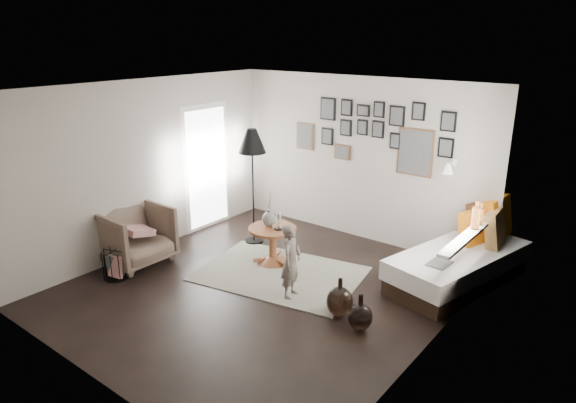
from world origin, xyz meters
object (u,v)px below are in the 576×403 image
Objects in this scene: child at (291,261)px; floor_lamp at (252,145)px; demijohn_small at (360,317)px; magazine_basket at (115,265)px; pedestal_table at (273,247)px; armchair at (135,235)px; demijohn_large at (340,301)px; daybed at (461,259)px; vase at (269,216)px.

floor_lamp is at bearing 43.38° from child.
magazine_basket is at bearing -164.22° from demijohn_small.
child is (0.83, -0.64, 0.23)m from pedestal_table.
armchair reaches higher than magazine_basket.
pedestal_table is at bearing 157.41° from demijohn_large.
daybed is 1.23× the size of floor_lamp.
floor_lamp is at bearing 155.87° from demijohn_small.
armchair is at bearing 90.82° from child.
armchair is 2.18m from floor_lamp.
demijohn_small is 1.15m from child.
demijohn_small is at bearing -24.13° from floor_lamp.
daybed is at bearing 36.74° from magazine_basket.
demijohn_large is 1.10× the size of demijohn_small.
vase is 1.17m from floor_lamp.
daybed is (2.45, 1.08, -0.38)m from vase.
daybed is 4.71× the size of demijohn_large.
vase is 1.97m from armchair.
pedestal_table is 1.58m from floor_lamp.
armchair reaches higher than demijohn_large.
pedestal_table is at bearing -51.39° from armchair.
armchair is (-1.51, -1.24, -0.28)m from vase.
floor_lamp is at bearing 155.12° from demijohn_large.
pedestal_table is at bearing 50.87° from magazine_basket.
magazine_basket is (-3.77, -2.81, -0.12)m from daybed.
vase is 2.71m from daybed.
child is at bearing 172.93° from demijohn_small.
magazine_basket is at bearing 103.10° from child.
child is (0.91, -0.66, -0.21)m from vase.
daybed is (2.37, 1.10, 0.07)m from pedestal_table.
floor_lamp is 4.46× the size of magazine_basket.
magazine_basket is 0.94× the size of demijohn_small.
floor_lamp reaches higher than daybed.
daybed is at bearing 23.77° from vase.
armchair is at bearing 112.00° from magazine_basket.
demijohn_large is 0.49× the size of child.
vase is at bearing 165.96° from pedestal_table.
floor_lamp reaches higher than child.
vase reaches higher than demijohn_large.
magazine_basket is at bearing -160.37° from demijohn_large.
child reaches higher than pedestal_table.
floor_lamp is 2.91m from demijohn_large.
floor_lamp is 2.19m from child.
demijohn_large is (-0.80, -1.75, -0.13)m from daybed.
pedestal_table is 0.46m from vase.
floor_lamp is at bearing 150.51° from pedestal_table.
daybed is 5.50× the size of magazine_basket.
armchair is at bearing -172.78° from demijohn_small.
vase is 0.22× the size of daybed.
armchair is 1.92× the size of demijohn_large.
armchair is 2.25× the size of magazine_basket.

